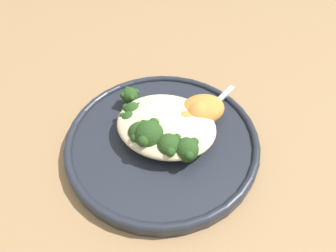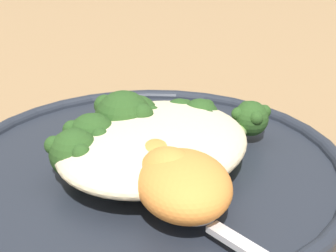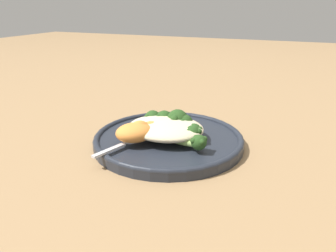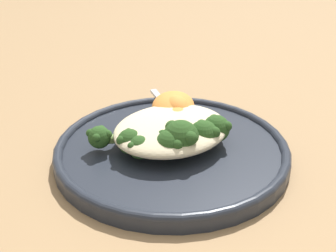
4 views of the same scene
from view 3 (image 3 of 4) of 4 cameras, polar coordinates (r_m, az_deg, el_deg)
name	(u,v)px [view 3 (image 3 of 4)]	position (r m, az deg, el deg)	size (l,w,h in m)	color
ground_plane	(175,147)	(0.63, 1.17, -3.72)	(4.00, 4.00, 0.00)	#9E7A51
plate	(169,139)	(0.64, 0.09, -2.35)	(0.29, 0.29, 0.02)	#232833
quinoa_mound	(165,128)	(0.62, -0.56, -0.43)	(0.15, 0.13, 0.03)	beige
broccoli_stalk_0	(190,141)	(0.57, 3.83, -2.65)	(0.10, 0.04, 0.03)	#8EB25B
broccoli_stalk_1	(186,134)	(0.60, 3.12, -1.39)	(0.08, 0.04, 0.03)	#8EB25B
broccoli_stalk_2	(184,132)	(0.61, 2.85, -1.05)	(0.08, 0.06, 0.03)	#8EB25B
broccoli_stalk_3	(179,126)	(0.63, 1.90, -0.01)	(0.06, 0.10, 0.03)	#8EB25B
broccoli_stalk_4	(175,123)	(0.64, 1.16, 0.58)	(0.05, 0.11, 0.04)	#8EB25B
broccoli_stalk_5	(164,122)	(0.65, -0.76, 0.73)	(0.05, 0.10, 0.04)	#8EB25B
broccoli_stalk_6	(154,122)	(0.66, -2.40, 0.74)	(0.09, 0.10, 0.03)	#8EB25B
sweet_potato_chunk_0	(151,129)	(0.62, -2.90, -0.55)	(0.05, 0.04, 0.03)	orange
sweet_potato_chunk_1	(135,133)	(0.60, -5.80, -1.14)	(0.07, 0.06, 0.03)	orange
sweet_potato_chunk_2	(139,130)	(0.61, -5.02, -0.74)	(0.04, 0.04, 0.04)	orange
spoon	(130,141)	(0.60, -6.70, -2.56)	(0.05, 0.11, 0.01)	silver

